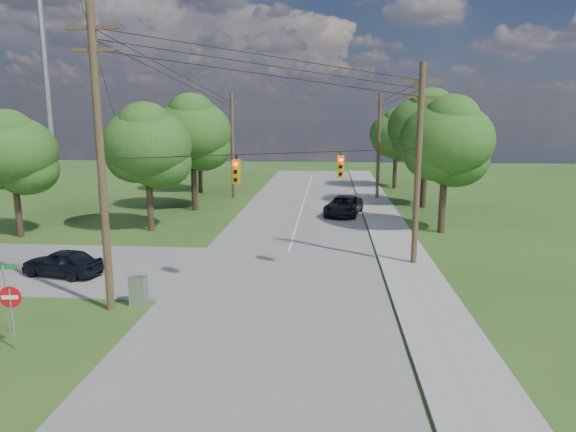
# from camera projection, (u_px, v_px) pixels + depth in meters

# --- Properties ---
(ground) EXTENTS (140.00, 140.00, 0.00)m
(ground) POSITION_uv_depth(u_px,v_px,m) (219.00, 316.00, 20.45)
(ground) COLOR #2B4D19
(ground) RESTS_ON ground
(main_road) EXTENTS (10.00, 100.00, 0.03)m
(main_road) POSITION_uv_depth(u_px,v_px,m) (280.00, 278.00, 25.18)
(main_road) COLOR gray
(main_road) RESTS_ON ground
(sidewalk_east) EXTENTS (2.60, 100.00, 0.12)m
(sidewalk_east) POSITION_uv_depth(u_px,v_px,m) (419.00, 281.00, 24.64)
(sidewalk_east) COLOR #A9A69E
(sidewalk_east) RESTS_ON ground
(pole_sw) EXTENTS (2.00, 0.32, 12.00)m
(pole_sw) POSITION_uv_depth(u_px,v_px,m) (101.00, 158.00, 20.01)
(pole_sw) COLOR brown
(pole_sw) RESTS_ON ground
(pole_ne) EXTENTS (2.00, 0.32, 10.50)m
(pole_ne) POSITION_uv_depth(u_px,v_px,m) (418.00, 163.00, 26.52)
(pole_ne) COLOR brown
(pole_ne) RESTS_ON ground
(pole_north_e) EXTENTS (2.00, 0.32, 10.00)m
(pole_north_e) POSITION_uv_depth(u_px,v_px,m) (379.00, 145.00, 48.10)
(pole_north_e) COLOR brown
(pole_north_e) RESTS_ON ground
(pole_north_w) EXTENTS (2.00, 0.32, 10.00)m
(pole_north_w) POSITION_uv_depth(u_px,v_px,m) (233.00, 145.00, 49.20)
(pole_north_w) COLOR brown
(pole_north_w) RESTS_ON ground
(power_lines) EXTENTS (13.93, 29.62, 4.93)m
(power_lines) POSITION_uv_depth(u_px,v_px,m) (282.00, 93.00, 29.86)
(power_lines) COLOR black
(power_lines) RESTS_ON ground
(traffic_signals) EXTENTS (4.91, 3.27, 1.05)m
(traffic_signals) POSITION_uv_depth(u_px,v_px,m) (291.00, 168.00, 23.52)
(traffic_signals) COLOR #CB890B
(traffic_signals) RESTS_ON ground
(tree_w_near) EXTENTS (6.00, 6.00, 8.40)m
(tree_w_near) POSITION_uv_depth(u_px,v_px,m) (147.00, 145.00, 34.62)
(tree_w_near) COLOR #3E2F1F
(tree_w_near) RESTS_ON ground
(tree_w_mid) EXTENTS (6.40, 6.40, 9.22)m
(tree_w_mid) POSITION_uv_depth(u_px,v_px,m) (192.00, 132.00, 42.24)
(tree_w_mid) COLOR #3E2F1F
(tree_w_mid) RESTS_ON ground
(tree_w_far) EXTENTS (6.00, 6.00, 8.73)m
(tree_w_far) POSITION_uv_depth(u_px,v_px,m) (199.00, 132.00, 52.24)
(tree_w_far) COLOR #3E2F1F
(tree_w_far) RESTS_ON ground
(tree_e_near) EXTENTS (6.20, 6.20, 8.81)m
(tree_e_near) POSITION_uv_depth(u_px,v_px,m) (446.00, 141.00, 33.95)
(tree_e_near) COLOR #3E2F1F
(tree_e_near) RESTS_ON ground
(tree_e_mid) EXTENTS (6.60, 6.60, 9.64)m
(tree_e_mid) POSITION_uv_depth(u_px,v_px,m) (427.00, 127.00, 43.56)
(tree_e_mid) COLOR #3E2F1F
(tree_e_mid) RESTS_ON ground
(tree_e_far) EXTENTS (5.80, 5.80, 8.32)m
(tree_e_far) POSITION_uv_depth(u_px,v_px,m) (396.00, 134.00, 55.57)
(tree_e_far) COLOR #3E2F1F
(tree_e_far) RESTS_ON ground
(tree_cross_n) EXTENTS (5.60, 5.60, 7.91)m
(tree_cross_n) POSITION_uv_depth(u_px,v_px,m) (12.00, 152.00, 32.87)
(tree_cross_n) COLOR #3E2F1F
(tree_cross_n) RESTS_ON ground
(car_cross_dark) EXTENTS (4.27, 2.42, 1.37)m
(car_cross_dark) POSITION_uv_depth(u_px,v_px,m) (62.00, 262.00, 25.44)
(car_cross_dark) COLOR black
(car_cross_dark) RESTS_ON cross_road
(car_main_north) EXTENTS (3.57, 5.81, 1.50)m
(car_main_north) POSITION_uv_depth(u_px,v_px,m) (344.00, 206.00, 41.10)
(car_main_north) COLOR black
(car_main_north) RESTS_ON main_road
(control_cabinet) EXTENTS (0.69, 0.51, 1.23)m
(control_cabinet) POSITION_uv_depth(u_px,v_px,m) (138.00, 291.00, 21.60)
(control_cabinet) COLOR #96999C
(control_cabinet) RESTS_ON ground
(do_not_enter_sign) EXTENTS (0.76, 0.13, 2.27)m
(do_not_enter_sign) POSITION_uv_depth(u_px,v_px,m) (11.00, 304.00, 17.23)
(do_not_enter_sign) COLOR #96999C
(do_not_enter_sign) RESTS_ON ground
(street_name_sign) EXTENTS (0.73, 0.32, 2.60)m
(street_name_sign) POSITION_uv_depth(u_px,v_px,m) (5.00, 289.00, 18.67)
(street_name_sign) COLOR #96999C
(street_name_sign) RESTS_ON ground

